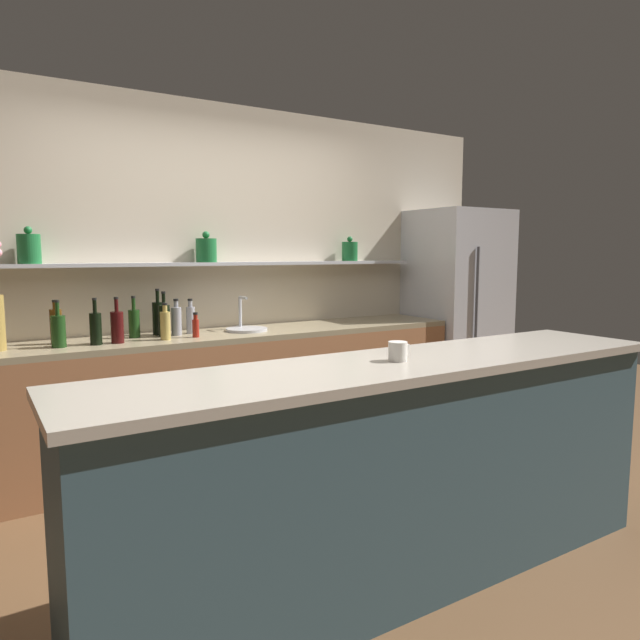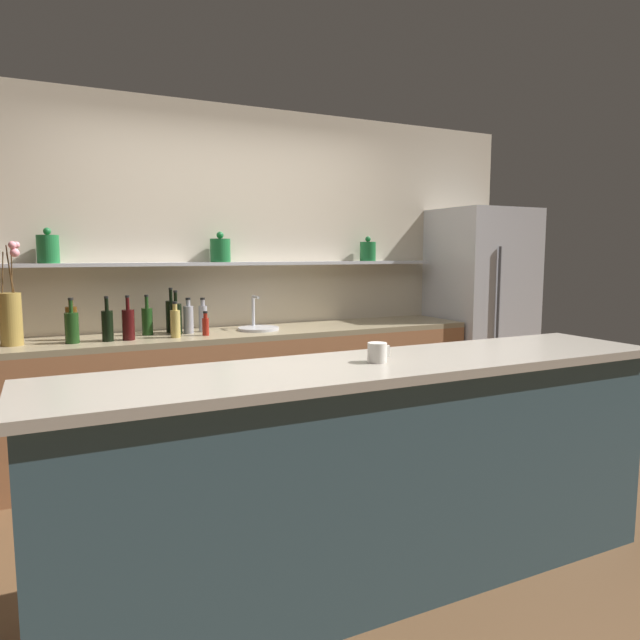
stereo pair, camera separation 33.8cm
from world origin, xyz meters
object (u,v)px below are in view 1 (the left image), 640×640
Objects in this scene: bottle_spirit_1 at (177,320)px; bottle_wine_8 at (134,323)px; sink_fixture at (246,328)px; bottle_wine_2 at (96,328)px; bottle_wine_9 at (117,326)px; bottle_wine_5 at (158,318)px; refrigerator at (456,314)px; bottle_spirit_7 at (191,319)px; bottle_wine_10 at (58,331)px; bottle_wine_4 at (164,320)px; bottle_sauce_6 at (196,327)px; bottle_spirit_3 at (56,326)px; bottle_spirit_0 at (165,325)px; coffee_mug at (398,351)px.

bottle_wine_8 reaches higher than bottle_spirit_1.
bottle_wine_2 is at bearing -174.75° from sink_fixture.
bottle_wine_5 is at bearing 35.86° from bottle_wine_9.
bottle_spirit_7 is at bearing 177.05° from refrigerator.
bottle_wine_2 is at bearing -4.28° from bottle_wine_10.
refrigerator is at bearing -2.04° from bottle_spirit_1.
bottle_wine_4 is 0.22m from bottle_sauce_6.
bottle_wine_10 is at bearing -161.67° from bottle_wine_8.
bottle_wine_5 is at bearing 125.28° from bottle_sauce_6.
bottle_spirit_7 is 0.86× the size of bottle_wine_10.
sink_fixture is at bearing 178.66° from refrigerator.
bottle_wine_10 is (-0.85, 0.04, 0.03)m from bottle_sauce_6.
bottle_spirit_3 is 0.90× the size of bottle_wine_4.
bottle_spirit_3 is 0.67m from bottle_wine_4.
bottle_wine_2 is 0.51m from bottle_wine_5.
bottle_wine_4 is at bearing 76.07° from bottle_spirit_0.
refrigerator is at bearing -2.57° from bottle_wine_8.
coffee_mug is (0.64, -1.99, 0.04)m from bottle_wine_8.
bottle_wine_9 is at bearing -161.59° from bottle_spirit_1.
bottle_sauce_6 is at bearing 99.05° from coffee_mug.
bottle_wine_4 is 0.96× the size of bottle_wine_5.
bottle_spirit_0 is 1.85m from coffee_mug.
bottle_wine_5 is 3.11× the size of coffee_mug.
bottle_spirit_1 is at bearing 116.34° from bottle_sauce_6.
bottle_spirit_0 is at bearing -3.37° from bottle_wine_2.
coffee_mug is (0.36, -1.95, 0.04)m from bottle_spirit_1.
bottle_wine_2 is 1.18× the size of bottle_spirit_7.
bottle_wine_8 is at bearing 177.43° from refrigerator.
bottle_wine_4 is at bearing 178.53° from refrigerator.
bottle_wine_10 is at bearing -169.64° from bottle_spirit_7.
bottle_wine_4 reaches higher than bottle_wine_9.
refrigerator is 18.05× the size of coffee_mug.
bottle_wine_4 is (0.46, 0.12, 0.01)m from bottle_wine_2.
bottle_spirit_0 is 0.76× the size of bottle_wine_5.
sink_fixture is at bearing -4.90° from bottle_spirit_1.
bottle_wine_10 is at bearing -170.73° from bottle_spirit_1.
bottle_sauce_6 is (0.84, -0.18, -0.04)m from bottle_spirit_3.
bottle_wine_10 is (-0.21, 0.02, -0.00)m from bottle_wine_2.
bottle_wine_8 reaches higher than bottle_spirit_0.
bottle_wine_5 is 2.10m from coffee_mug.
bottle_spirit_1 reaches higher than bottle_spirit_7.
bottle_wine_5 is (-0.61, 0.14, 0.10)m from sink_fixture.
bottle_spirit_7 is 0.84× the size of bottle_wine_9.
bottle_wine_10 reaches higher than bottle_sauce_6.
refrigerator is 3.35m from bottle_wine_10.
bottle_wine_5 is (0.66, 0.07, 0.00)m from bottle_spirit_3.
coffee_mug is at bearing -82.77° from bottle_spirit_7.
bottle_wine_8 is at bearing 172.50° from bottle_spirit_1.
sink_fixture is 1.24× the size of bottle_spirit_0.
bottle_wine_8 is (-0.28, 0.04, -0.00)m from bottle_spirit_1.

